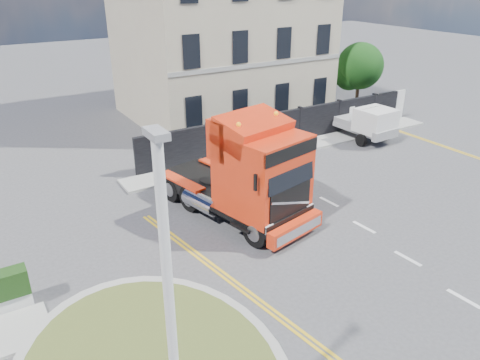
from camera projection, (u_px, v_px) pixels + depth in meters
ground at (299, 243)px, 17.35m from camera, size 120.00×120.00×0.00m
hoarding_fence at (293, 126)px, 27.05m from camera, size 18.80×0.25×2.00m
georgian_building at (220, 28)px, 30.66m from camera, size 12.30×10.30×12.80m
tree at (357, 68)px, 32.34m from camera, size 3.20×3.20×4.80m
pavement_far at (294, 148)px, 26.48m from camera, size 20.00×1.60×0.12m
truck at (249, 176)px, 18.18m from camera, size 4.16×7.63×4.33m
flatbed_pickup at (367, 122)px, 27.38m from camera, size 2.19×4.99×2.04m
lamppost_island at (172, 339)px, 7.54m from camera, size 0.23×0.46×7.38m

